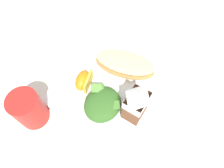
% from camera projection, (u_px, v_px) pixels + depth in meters
% --- Properties ---
extents(ground, '(3.00, 3.00, 0.00)m').
position_uv_depth(ground, '(112.00, 88.00, 0.57)').
color(ground, beige).
extents(white_plate, '(0.28, 0.28, 0.02)m').
position_uv_depth(white_plate, '(112.00, 87.00, 0.56)').
color(white_plate, white).
rests_on(white_plate, ground).
extents(cheesy_pizza_bread, '(0.12, 0.18, 0.04)m').
position_uv_depth(cheesy_pizza_bread, '(125.00, 65.00, 0.57)').
color(cheesy_pizza_bread, '#B77F42').
rests_on(cheesy_pizza_bread, white_plate).
extents(green_salad_pile, '(0.10, 0.10, 0.05)m').
position_uv_depth(green_salad_pile, '(103.00, 104.00, 0.51)').
color(green_salad_pile, '#336023').
rests_on(green_salad_pile, white_plate).
extents(milk_carton, '(0.06, 0.04, 0.11)m').
position_uv_depth(milk_carton, '(136.00, 103.00, 0.47)').
color(milk_carton, brown).
rests_on(milk_carton, white_plate).
extents(orange_wedge_front, '(0.07, 0.05, 0.04)m').
position_uv_depth(orange_wedge_front, '(83.00, 81.00, 0.54)').
color(orange_wedge_front, orange).
rests_on(orange_wedge_front, white_plate).
extents(drinking_red_cup, '(0.07, 0.07, 0.10)m').
position_uv_depth(drinking_red_cup, '(29.00, 109.00, 0.49)').
color(drinking_red_cup, red).
rests_on(drinking_red_cup, ground).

